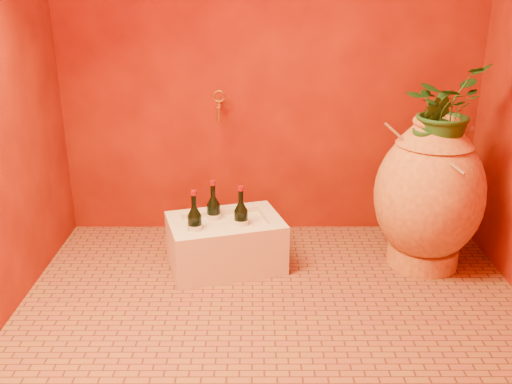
{
  "coord_description": "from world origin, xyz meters",
  "views": [
    {
      "loc": [
        -0.09,
        -2.38,
        1.5
      ],
      "look_at": [
        -0.08,
        0.35,
        0.48
      ],
      "focal_mm": 40.0,
      "sensor_mm": 36.0,
      "label": 1
    }
  ],
  "objects_px": {
    "amphora": "(429,194)",
    "stone_basin": "(226,244)",
    "wine_bottle_b": "(195,227)",
    "wine_bottle_c": "(214,216)",
    "wall_tap": "(219,104)",
    "wine_bottle_a": "(241,222)"
  },
  "relations": [
    {
      "from": "amphora",
      "to": "wine_bottle_b",
      "type": "height_order",
      "value": "amphora"
    },
    {
      "from": "amphora",
      "to": "wine_bottle_a",
      "type": "distance_m",
      "value": 1.03
    },
    {
      "from": "amphora",
      "to": "stone_basin",
      "type": "xyz_separation_m",
      "value": [
        -1.1,
        -0.03,
        -0.28
      ]
    },
    {
      "from": "amphora",
      "to": "wine_bottle_c",
      "type": "xyz_separation_m",
      "value": [
        -1.17,
        0.05,
        -0.15
      ]
    },
    {
      "from": "amphora",
      "to": "wine_bottle_a",
      "type": "xyz_separation_m",
      "value": [
        -1.01,
        -0.04,
        -0.15
      ]
    },
    {
      "from": "wine_bottle_b",
      "to": "wall_tap",
      "type": "distance_m",
      "value": 0.77
    },
    {
      "from": "stone_basin",
      "to": "amphora",
      "type": "bearing_deg",
      "value": 1.59
    },
    {
      "from": "wine_bottle_a",
      "to": "wine_bottle_b",
      "type": "relative_size",
      "value": 1.0
    },
    {
      "from": "wine_bottle_a",
      "to": "wine_bottle_c",
      "type": "xyz_separation_m",
      "value": [
        -0.15,
        0.08,
        0.0
      ]
    },
    {
      "from": "stone_basin",
      "to": "wine_bottle_c",
      "type": "height_order",
      "value": "wine_bottle_c"
    },
    {
      "from": "wine_bottle_b",
      "to": "wine_bottle_c",
      "type": "distance_m",
      "value": 0.17
    },
    {
      "from": "amphora",
      "to": "wine_bottle_b",
      "type": "bearing_deg",
      "value": -175.35
    },
    {
      "from": "wall_tap",
      "to": "wine_bottle_c",
      "type": "bearing_deg",
      "value": -93.04
    },
    {
      "from": "wall_tap",
      "to": "stone_basin",
      "type": "bearing_deg",
      "value": -83.98
    },
    {
      "from": "stone_basin",
      "to": "wine_bottle_b",
      "type": "distance_m",
      "value": 0.22
    },
    {
      "from": "amphora",
      "to": "wine_bottle_a",
      "type": "bearing_deg",
      "value": -177.98
    },
    {
      "from": "stone_basin",
      "to": "wine_bottle_b",
      "type": "bearing_deg",
      "value": -155.42
    },
    {
      "from": "wall_tap",
      "to": "wine_bottle_a",
      "type": "bearing_deg",
      "value": -73.52
    },
    {
      "from": "amphora",
      "to": "wine_bottle_b",
      "type": "distance_m",
      "value": 1.27
    },
    {
      "from": "amphora",
      "to": "wine_bottle_c",
      "type": "relative_size",
      "value": 2.61
    },
    {
      "from": "stone_basin",
      "to": "wine_bottle_b",
      "type": "relative_size",
      "value": 2.17
    },
    {
      "from": "wine_bottle_b",
      "to": "wall_tap",
      "type": "relative_size",
      "value": 1.85
    }
  ]
}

